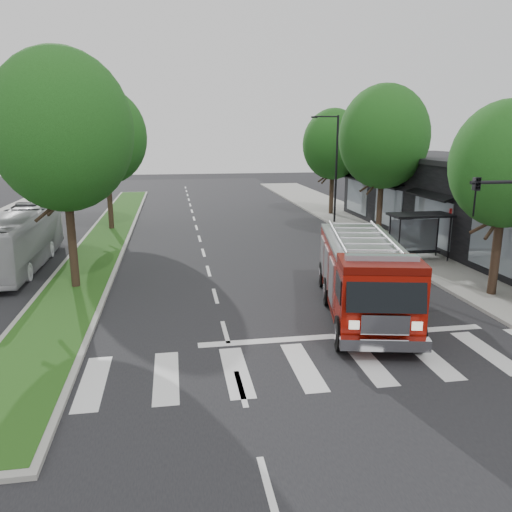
{
  "coord_description": "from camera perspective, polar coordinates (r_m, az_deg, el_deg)",
  "views": [
    {
      "loc": [
        -1.61,
        -16.15,
        6.73
      ],
      "look_at": [
        1.68,
        3.54,
        1.8
      ],
      "focal_mm": 35.0,
      "sensor_mm": 36.0,
      "label": 1
    }
  ],
  "objects": [
    {
      "name": "bus_shelter",
      "position": [
        27.86,
        18.09,
        3.49
      ],
      "size": [
        3.2,
        1.6,
        2.61
      ],
      "color": "black",
      "rests_on": "ground"
    },
    {
      "name": "median",
      "position": [
        35.07,
        -16.5,
        2.36
      ],
      "size": [
        3.0,
        50.0,
        0.15
      ],
      "color": "gray",
      "rests_on": "ground"
    },
    {
      "name": "city_bus",
      "position": [
        28.12,
        -25.62,
        1.68
      ],
      "size": [
        2.58,
        10.47,
        2.91
      ],
      "primitive_type": "imported",
      "rotation": [
        0.0,
        0.0,
        0.01
      ],
      "color": "#B4B4B9",
      "rests_on": "ground"
    },
    {
      "name": "streetlight_right_far",
      "position": [
        38.14,
        8.96,
        10.32
      ],
      "size": [
        2.11,
        0.2,
        8.0
      ],
      "color": "black",
      "rests_on": "ground"
    },
    {
      "name": "ground",
      "position": [
        17.57,
        -3.54,
        -8.67
      ],
      "size": [
        140.0,
        140.0,
        0.0
      ],
      "primitive_type": "plane",
      "color": "black",
      "rests_on": "ground"
    },
    {
      "name": "fire_engine",
      "position": [
        19.27,
        12.15,
        -2.27
      ],
      "size": [
        4.44,
        9.21,
        3.07
      ],
      "rotation": [
        0.0,
        0.0,
        -0.21
      ],
      "color": "#570A04",
      "rests_on": "ground"
    },
    {
      "name": "sidewalk_right",
      "position": [
        30.45,
        18.4,
        0.53
      ],
      "size": [
        5.0,
        80.0,
        0.15
      ],
      "primitive_type": "cube",
      "color": "gray",
      "rests_on": "ground"
    },
    {
      "name": "storefront_row",
      "position": [
        32.37,
        25.83,
        4.98
      ],
      "size": [
        8.0,
        30.0,
        5.0
      ],
      "primitive_type": "cube",
      "color": "black",
      "rests_on": "ground"
    },
    {
      "name": "tree_right_far",
      "position": [
        42.24,
        8.82,
        12.5
      ],
      "size": [
        5.0,
        5.0,
        8.73
      ],
      "color": "black",
      "rests_on": "ground"
    },
    {
      "name": "tree_right_mid",
      "position": [
        32.88,
        14.4,
        13.03
      ],
      "size": [
        5.6,
        5.6,
        9.72
      ],
      "color": "black",
      "rests_on": "ground"
    },
    {
      "name": "tree_median_near",
      "position": [
        22.58,
        -21.27,
        13.17
      ],
      "size": [
        5.8,
        5.8,
        10.16
      ],
      "color": "black",
      "rests_on": "ground"
    },
    {
      "name": "tree_right_near",
      "position": [
        22.42,
        26.7,
        9.3
      ],
      "size": [
        4.4,
        4.4,
        8.05
      ],
      "color": "black",
      "rests_on": "ground"
    },
    {
      "name": "tree_median_far",
      "position": [
        36.42,
        -16.84,
        12.92
      ],
      "size": [
        5.6,
        5.6,
        9.72
      ],
      "color": "black",
      "rests_on": "ground"
    }
  ]
}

